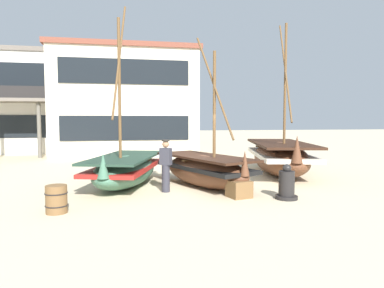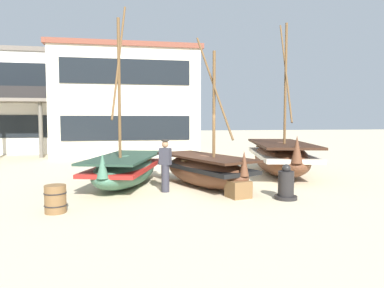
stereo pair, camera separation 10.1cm
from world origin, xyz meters
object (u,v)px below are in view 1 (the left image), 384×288
object	(u,v)px
fishing_boat_far_right	(205,169)
capstan_winch	(287,185)
fishing_boat_near_left	(125,169)
fisherman_by_hull	(166,166)
cargo_crate	(239,189)
harbor_building_main	(126,103)
wooden_barrel	(56,199)
fishing_boat_centre_large	(280,157)

from	to	relation	value
fishing_boat_far_right	capstan_winch	distance (m)	2.99
fishing_boat_near_left	fishing_boat_far_right	distance (m)	2.80
fisherman_by_hull	cargo_crate	distance (m)	2.45
fishing_boat_near_left	harbor_building_main	size ratio (longest dim) A/B	0.67
cargo_crate	harbor_building_main	world-z (taller)	harbor_building_main
fishing_boat_far_right	wooden_barrel	world-z (taller)	fishing_boat_far_right
fisherman_by_hull	wooden_barrel	world-z (taller)	fisherman_by_hull
fisherman_by_hull	harbor_building_main	bearing A→B (deg)	95.29
fishing_boat_near_left	fishing_boat_far_right	world-z (taller)	fishing_boat_near_left
fishing_boat_far_right	cargo_crate	bearing A→B (deg)	-71.04
fishing_boat_near_left	wooden_barrel	xyz separation A→B (m)	(-1.69, -3.34, -0.24)
cargo_crate	wooden_barrel	bearing A→B (deg)	-170.67
fishing_boat_centre_large	fisherman_by_hull	world-z (taller)	fishing_boat_centre_large
wooden_barrel	harbor_building_main	xyz separation A→B (m)	(1.73, 15.33, 3.12)
capstan_winch	harbor_building_main	world-z (taller)	harbor_building_main
fisherman_by_hull	capstan_winch	xyz separation A→B (m)	(3.36, -1.66, -0.42)
fishing_boat_near_left	fisherman_by_hull	world-z (taller)	fishing_boat_near_left
fishing_boat_near_left	fisherman_by_hull	distance (m)	1.85
capstan_winch	fishing_boat_far_right	bearing A→B (deg)	130.21
fishing_boat_centre_large	capstan_winch	size ratio (longest dim) A/B	6.13
harbor_building_main	cargo_crate	bearing A→B (deg)	-77.21
fishing_boat_near_left	wooden_barrel	distance (m)	3.75
fishing_boat_centre_large	harbor_building_main	bearing A→B (deg)	120.91
fishing_boat_centre_large	fishing_boat_near_left	bearing A→B (deg)	-168.40
fisherman_by_hull	capstan_winch	distance (m)	3.77
capstan_winch	harbor_building_main	bearing A→B (deg)	107.07
fishing_boat_near_left	fishing_boat_far_right	size ratio (longest dim) A/B	1.21
fishing_boat_centre_large	cargo_crate	distance (m)	4.95
wooden_barrel	fishing_boat_near_left	bearing A→B (deg)	63.17
harbor_building_main	capstan_winch	bearing A→B (deg)	-72.93
wooden_barrel	harbor_building_main	distance (m)	15.74
fishing_boat_far_right	fisherman_by_hull	xyz separation A→B (m)	(-1.44, -0.62, 0.23)
fishing_boat_far_right	capstan_winch	world-z (taller)	fishing_boat_far_right
fishing_boat_near_left	wooden_barrel	size ratio (longest dim) A/B	8.90
wooden_barrel	cargo_crate	bearing A→B (deg)	9.33
harbor_building_main	fishing_boat_near_left	bearing A→B (deg)	-90.21
capstan_winch	wooden_barrel	world-z (taller)	capstan_winch
fisherman_by_hull	wooden_barrel	xyz separation A→B (m)	(-2.96, -2.02, -0.48)
fishing_boat_centre_large	wooden_barrel	bearing A→B (deg)	-150.16
fishing_boat_near_left	fishing_boat_centre_large	distance (m)	6.57
fisherman_by_hull	fishing_boat_near_left	bearing A→B (deg)	134.13
capstan_winch	cargo_crate	distance (m)	1.39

